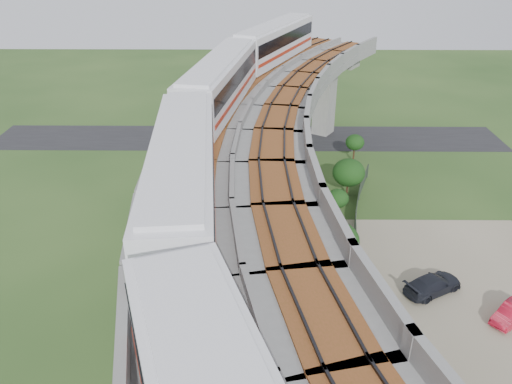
# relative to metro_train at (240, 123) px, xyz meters

# --- Properties ---
(ground) EXTENTS (160.00, 160.00, 0.00)m
(ground) POSITION_rel_metro_train_xyz_m (-0.36, -1.14, -12.31)
(ground) COLOR #28461C
(ground) RESTS_ON ground
(dirt_lot) EXTENTS (18.00, 26.00, 0.04)m
(dirt_lot) POSITION_rel_metro_train_xyz_m (13.64, -3.14, -12.29)
(dirt_lot) COLOR gray
(dirt_lot) RESTS_ON ground
(asphalt_road) EXTENTS (60.00, 8.00, 0.03)m
(asphalt_road) POSITION_rel_metro_train_xyz_m (-0.36, 28.86, -12.29)
(asphalt_road) COLOR #232326
(asphalt_road) RESTS_ON ground
(viaduct) EXTENTS (19.58, 73.98, 11.40)m
(viaduct) POSITION_rel_metro_train_xyz_m (3.48, -1.14, -3.26)
(viaduct) COLOR #99968E
(viaduct) RESTS_ON ground
(metro_train) EXTENTS (11.11, 61.33, 3.64)m
(metro_train) POSITION_rel_metro_train_xyz_m (0.00, 0.00, 0.00)
(metro_train) COLOR white
(metro_train) RESTS_ON ground
(fence) EXTENTS (3.87, 38.73, 1.50)m
(fence) POSITION_rel_metro_train_xyz_m (9.39, -1.14, -11.56)
(fence) COLOR #2D382D
(fence) RESTS_ON ground
(tree_0) EXTENTS (1.96, 1.96, 3.09)m
(tree_0) POSITION_rel_metro_train_xyz_m (11.10, 22.00, -10.06)
(tree_0) COLOR #382314
(tree_0) RESTS_ON ground
(tree_1) EXTENTS (2.98, 2.98, 3.57)m
(tree_1) POSITION_rel_metro_train_xyz_m (9.28, 14.50, -10.01)
(tree_1) COLOR #382314
(tree_1) RESTS_ON ground
(tree_2) EXTENTS (1.88, 1.88, 2.47)m
(tree_2) POSITION_rel_metro_train_xyz_m (7.81, 10.65, -10.65)
(tree_2) COLOR #382314
(tree_2) RESTS_ON ground
(tree_3) EXTENTS (3.14, 3.14, 3.91)m
(tree_3) POSITION_rel_metro_train_xyz_m (6.62, 2.67, -9.74)
(tree_3) COLOR #382314
(tree_3) RESTS_ON ground
(tree_4) EXTENTS (1.99, 1.99, 3.01)m
(tree_4) POSITION_rel_metro_train_xyz_m (5.65, -0.27, -10.16)
(tree_4) COLOR #382314
(tree_4) RESTS_ON ground
(tree_5) EXTENTS (2.86, 2.86, 3.75)m
(tree_5) POSITION_rel_metro_train_xyz_m (6.08, -6.87, -9.78)
(tree_5) COLOR #382314
(tree_5) RESTS_ON ground
(car_red) EXTENTS (3.33, 3.06, 1.11)m
(car_red) POSITION_rel_metro_train_xyz_m (17.06, -2.45, -11.71)
(car_red) COLOR #B41026
(car_red) RESTS_ON dirt_lot
(car_dark) EXTENTS (4.68, 3.67, 1.27)m
(car_dark) POSITION_rel_metro_train_xyz_m (12.95, 0.29, -11.63)
(car_dark) COLOR black
(car_dark) RESTS_ON dirt_lot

